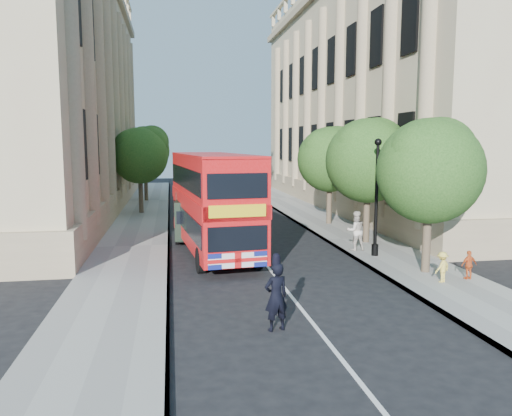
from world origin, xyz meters
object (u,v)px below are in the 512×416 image
lamp_post (376,202)px  woman_pedestrian (356,231)px  double_decker_bus (213,200)px  box_van (195,215)px  police_constable (276,297)px

lamp_post → woman_pedestrian: bearing=110.1°
double_decker_bus → box_van: double_decker_bus is taller
box_van → police_constable: 13.75m
box_van → police_constable: size_ratio=2.45×
lamp_post → woman_pedestrian: 1.97m
lamp_post → box_van: 9.77m
police_constable → woman_pedestrian: woman_pedestrian is taller
double_decker_bus → lamp_post: bearing=-23.6°
double_decker_bus → police_constable: double_decker_bus is taller
lamp_post → double_decker_bus: (-6.98, 2.24, -0.02)m
box_van → woman_pedestrian: (7.21, -4.71, -0.22)m
double_decker_bus → box_van: 3.95m
police_constable → woman_pedestrian: size_ratio=1.03×
lamp_post → double_decker_bus: size_ratio=0.52×
police_constable → woman_pedestrian: bearing=-137.8°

